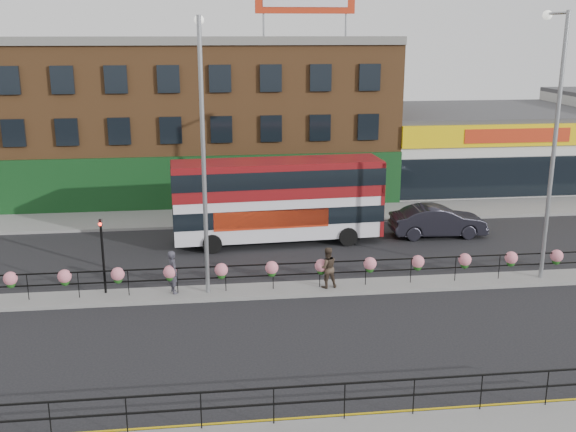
{
  "coord_description": "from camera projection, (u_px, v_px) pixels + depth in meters",
  "views": [
    {
      "loc": [
        -3.62,
        -26.59,
        10.74
      ],
      "look_at": [
        0.0,
        3.0,
        2.5
      ],
      "focal_mm": 42.0,
      "sensor_mm": 36.0,
      "label": 1
    }
  ],
  "objects": [
    {
      "name": "car",
      "position": [
        438.0,
        221.0,
        36.18
      ],
      "size": [
        2.01,
        5.15,
        1.67
      ],
      "primitive_type": "imported",
      "rotation": [
        0.0,
        0.0,
        1.55
      ],
      "color": "black",
      "rests_on": "ground"
    },
    {
      "name": "ground",
      "position": [
        297.0,
        291.0,
        28.72
      ],
      "size": [
        120.0,
        120.0,
        0.0
      ],
      "primitive_type": "plane",
      "color": "black",
      "rests_on": "ground"
    },
    {
      "name": "yellow_line_inner",
      "position": [
        341.0,
        415.0,
        19.44
      ],
      "size": [
        60.0,
        0.1,
        0.01
      ],
      "primitive_type": "cube",
      "color": "gold",
      "rests_on": "ground"
    },
    {
      "name": "south_railing",
      "position": [
        274.0,
        397.0,
        18.57
      ],
      "size": [
        20.04,
        0.05,
        1.12
      ],
      "color": "black",
      "rests_on": "south_pavement"
    },
    {
      "name": "north_pavement",
      "position": [
        270.0,
        215.0,
        40.18
      ],
      "size": [
        60.0,
        4.0,
        0.15
      ],
      "primitive_type": "cube",
      "color": "gray",
      "rests_on": "ground"
    },
    {
      "name": "pedestrian_b",
      "position": [
        327.0,
        267.0,
        28.51
      ],
      "size": [
        1.03,
        0.89,
        1.78
      ],
      "primitive_type": "imported",
      "rotation": [
        0.0,
        0.0,
        3.27
      ],
      "color": "#3F3126",
      "rests_on": "median"
    },
    {
      "name": "supermarket",
      "position": [
        478.0,
        146.0,
        48.93
      ],
      "size": [
        15.0,
        12.25,
        5.3
      ],
      "color": "silver",
      "rests_on": "ground"
    },
    {
      "name": "lamp_column_east",
      "position": [
        553.0,
        124.0,
        28.37
      ],
      "size": [
        0.41,
        2.0,
        11.41
      ],
      "color": "gray",
      "rests_on": "median"
    },
    {
      "name": "yellow_line_outer",
      "position": [
        343.0,
        419.0,
        19.27
      ],
      "size": [
        60.0,
        0.1,
        0.01
      ],
      "primitive_type": "cube",
      "color": "gold",
      "rests_on": "ground"
    },
    {
      "name": "lamp_column_west",
      "position": [
        203.0,
        134.0,
        26.73
      ],
      "size": [
        0.4,
        1.96,
        11.19
      ],
      "color": "gray",
      "rests_on": "median"
    },
    {
      "name": "traffic_light_median",
      "position": [
        102.0,
        240.0,
        27.51
      ],
      "size": [
        0.15,
        0.28,
        3.65
      ],
      "color": "black",
      "rests_on": "median"
    },
    {
      "name": "median",
      "position": [
        297.0,
        289.0,
        28.7
      ],
      "size": [
        60.0,
        1.6,
        0.15
      ],
      "primitive_type": "cube",
      "color": "gray",
      "rests_on": "ground"
    },
    {
      "name": "pedestrian_a",
      "position": [
        173.0,
        272.0,
        27.92
      ],
      "size": [
        0.92,
        0.83,
        1.83
      ],
      "primitive_type": "imported",
      "rotation": [
        0.0,
        0.0,
        1.88
      ],
      "color": "#32323C",
      "rests_on": "median"
    },
    {
      "name": "brick_building",
      "position": [
        200.0,
        115.0,
        45.98
      ],
      "size": [
        25.0,
        12.21,
        10.3
      ],
      "color": "brown",
      "rests_on": "ground"
    },
    {
      "name": "double_decker_bus",
      "position": [
        278.0,
        193.0,
        34.63
      ],
      "size": [
        10.88,
        3.14,
        4.35
      ],
      "color": "silver",
      "rests_on": "ground"
    },
    {
      "name": "median_railing",
      "position": [
        297.0,
        268.0,
        28.44
      ],
      "size": [
        30.04,
        0.56,
        1.23
      ],
      "color": "black",
      "rests_on": "median"
    }
  ]
}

